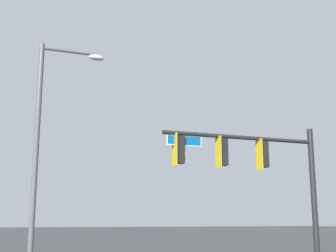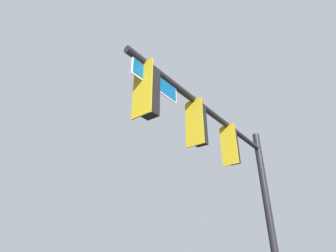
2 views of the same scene
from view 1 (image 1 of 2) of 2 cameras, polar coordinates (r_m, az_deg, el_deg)
signal_pole_near at (r=20.02m, az=10.85°, el=-4.68°), size 7.02×1.35×5.95m
street_lamp at (r=15.96m, az=-14.81°, el=-1.60°), size 2.25×0.48×7.85m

